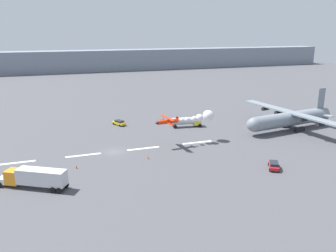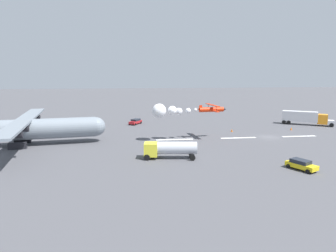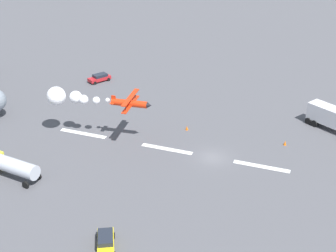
% 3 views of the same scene
% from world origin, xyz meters
% --- Properties ---
extents(ground_plane, '(440.00, 440.00, 0.00)m').
position_xyz_m(ground_plane, '(0.00, 0.00, 0.00)').
color(ground_plane, '#4C4C51').
rests_on(ground_plane, ground).
extents(runway_stripe_2, '(8.00, 0.90, 0.01)m').
position_xyz_m(runway_stripe_2, '(-7.15, 0.00, 0.01)').
color(runway_stripe_2, white).
rests_on(runway_stripe_2, ground).
extents(runway_stripe_3, '(8.00, 0.90, 0.01)m').
position_xyz_m(runway_stripe_3, '(7.15, 0.00, 0.01)').
color(runway_stripe_3, white).
rests_on(runway_stripe_3, ground).
extents(runway_stripe_4, '(8.00, 0.90, 0.01)m').
position_xyz_m(runway_stripe_4, '(21.45, 0.00, 0.01)').
color(runway_stripe_4, white).
rests_on(runway_stripe_4, ground).
extents(cargo_transport_plane, '(29.35, 37.50, 11.27)m').
position_xyz_m(cargo_transport_plane, '(50.41, 1.75, 3.41)').
color(cargo_transport_plane, gray).
rests_on(cargo_transport_plane, ground).
extents(stunt_biplane_red, '(16.51, 6.71, 2.94)m').
position_xyz_m(stunt_biplane_red, '(21.87, 0.66, 6.42)').
color(stunt_biplane_red, red).
extents(semi_truck_orange, '(12.63, 9.06, 3.70)m').
position_xyz_m(semi_truck_orange, '(-17.08, -14.38, 2.11)').
color(semi_truck_orange, silver).
rests_on(semi_truck_orange, ground).
extents(fuel_tanker_truck, '(9.04, 3.82, 2.90)m').
position_xyz_m(fuel_tanker_truck, '(24.41, 14.54, 1.74)').
color(fuel_tanker_truck, yellow).
rests_on(fuel_tanker_truck, ground).
extents(followme_car_yellow, '(3.86, 4.81, 1.52)m').
position_xyz_m(followme_car_yellow, '(29.49, -21.03, 0.81)').
color(followme_car_yellow, '#B21E23').
rests_on(followme_car_yellow, ground).
extents(airport_staff_sedan, '(3.65, 4.80, 1.52)m').
position_xyz_m(airport_staff_sedan, '(5.72, 22.88, 0.81)').
color(airport_staff_sedan, yellow).
rests_on(airport_staff_sedan, ground).
extents(traffic_cone_near, '(0.44, 0.44, 0.75)m').
position_xyz_m(traffic_cone_near, '(-9.30, -7.45, 0.38)').
color(traffic_cone_near, orange).
rests_on(traffic_cone_near, ground).
extents(traffic_cone_far, '(0.44, 0.44, 0.75)m').
position_xyz_m(traffic_cone_far, '(6.33, -6.99, 0.38)').
color(traffic_cone_far, orange).
rests_on(traffic_cone_far, ground).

